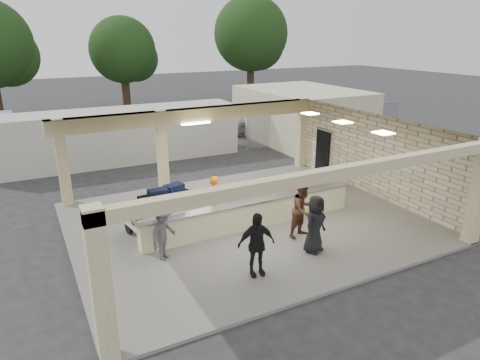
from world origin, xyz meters
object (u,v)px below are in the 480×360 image
passenger_c (164,232)px  car_dark (242,119)px  car_white_a (255,119)px  container_white (119,136)px  baggage_handler (213,200)px  car_white_b (285,117)px  drum_fan (332,180)px  passenger_b (256,244)px  passenger_d (315,224)px  passenger_a (303,209)px  luggage_cart (164,208)px  baggage_counter (252,213)px

passenger_c → car_dark: bearing=14.4°
car_white_a → container_white: container_white is taller
baggage_handler → car_white_b: bearing=164.8°
passenger_c → car_dark: size_ratio=0.39×
drum_fan → passenger_c: 8.62m
baggage_handler → car_white_b: 17.69m
passenger_b → passenger_d: size_ratio=1.02×
drum_fan → car_white_a: bearing=116.2°
passenger_a → car_white_b: bearing=44.8°
car_white_b → car_dark: car_dark is taller
passenger_d → car_dark: size_ratio=0.42×
baggage_handler → passenger_a: (2.18, -2.35, 0.08)m
luggage_cart → passenger_b: 4.11m
luggage_cart → car_white_a: (10.96, 13.13, -0.18)m
luggage_cart → baggage_handler: 1.80m
drum_fan → car_white_a: (3.28, 12.59, 0.22)m
passenger_b → baggage_handler: bearing=92.4°
passenger_d → car_dark: bearing=46.2°
passenger_d → passenger_c: bearing=135.6°
passenger_c → container_white: size_ratio=0.14×
passenger_a → passenger_b: passenger_a is taller
baggage_counter → car_white_a: bearing=60.2°
baggage_counter → car_dark: car_dark is taller
passenger_a → passenger_d: passenger_a is taller
passenger_b → passenger_c: bearing=142.7°
passenger_b → container_white: bearing=101.2°
passenger_a → car_dark: size_ratio=0.43×
passenger_d → car_dark: passenger_d is taller
car_white_b → luggage_cart: bearing=128.6°
passenger_b → passenger_a: bearing=36.7°
luggage_cart → car_white_b: (13.49, 13.15, -0.23)m
drum_fan → passenger_a: size_ratio=0.46×
drum_fan → car_white_b: size_ratio=0.19×
car_white_a → car_dark: bearing=40.4°
passenger_a → passenger_d: bearing=-119.6°
passenger_b → container_white: container_white is taller
passenger_a → container_white: (-3.27, 12.17, 0.33)m
luggage_cart → car_white_a: luggage_cart is taller
drum_fan → car_white_b: bearing=106.1°
luggage_cart → car_white_a: size_ratio=0.53×
car_white_a → luggage_cart: bearing=133.0°
passenger_a → passenger_d: 1.08m
baggage_counter → car_white_a: car_white_a is taller
drum_fan → passenger_b: size_ratio=0.47×
luggage_cart → car_dark: bearing=44.3°
baggage_counter → passenger_c: 3.55m
passenger_c → container_white: 11.61m
car_dark → container_white: container_white is taller
car_white_a → car_dark: car_white_a is taller
passenger_c → car_white_b: (14.09, 14.97, -0.23)m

